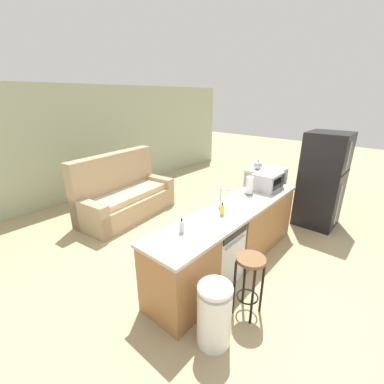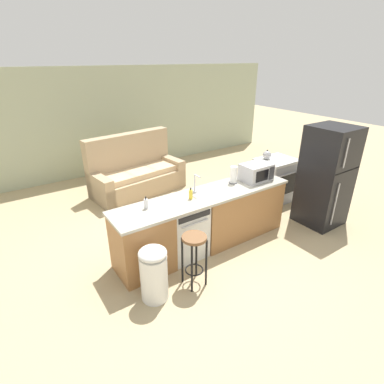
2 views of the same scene
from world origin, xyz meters
TOP-DOWN VIEW (x-y plane):
  - ground_plane at (0.00, 0.00)m, footprint 24.00×24.00m
  - wall_back at (0.30, 4.20)m, footprint 10.00×0.06m
  - kitchen_counter at (0.24, 0.00)m, footprint 2.94×0.66m
  - dishwasher at (-0.25, -0.00)m, footprint 0.58×0.61m
  - stove_range at (2.35, 0.55)m, footprint 0.76×0.68m
  - refrigerator at (2.35, -0.55)m, footprint 0.72×0.73m
  - microwave at (1.19, -0.00)m, footprint 0.50×0.37m
  - sink_faucet at (0.05, 0.13)m, footprint 0.07×0.18m
  - paper_towel_roll at (0.79, 0.11)m, footprint 0.14×0.14m
  - soap_bottle at (-0.12, -0.00)m, footprint 0.06×0.06m
  - dish_soap_bottle at (-0.79, 0.09)m, footprint 0.06×0.06m
  - kettle at (2.18, 0.68)m, footprint 0.21×0.17m
  - bar_stool at (-0.50, -0.65)m, footprint 0.32×0.32m
  - trash_bin at (-1.05, -0.58)m, footprint 0.35×0.35m
  - couch at (0.16, 2.63)m, footprint 2.10×1.15m

SIDE VIEW (x-z plane):
  - ground_plane at x=0.00m, z-range 0.00..0.00m
  - trash_bin at x=-1.05m, z-range 0.01..0.75m
  - couch at x=0.16m, z-range -0.24..1.03m
  - kitchen_counter at x=0.24m, z-range -0.03..0.87m
  - dishwasher at x=-0.25m, z-range 0.00..0.84m
  - stove_range at x=2.35m, z-range 0.00..0.90m
  - bar_stool at x=-0.50m, z-range 0.17..0.91m
  - refrigerator at x=2.35m, z-range 0.00..1.76m
  - soap_bottle at x=-0.12m, z-range 0.88..1.06m
  - dish_soap_bottle at x=-0.79m, z-range 0.88..1.06m
  - kettle at x=2.18m, z-range 0.89..1.08m
  - sink_faucet at x=0.05m, z-range 0.88..1.18m
  - paper_towel_roll at x=0.79m, z-range 0.90..1.18m
  - microwave at x=1.19m, z-range 0.90..1.18m
  - wall_back at x=0.30m, z-range 0.00..2.60m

